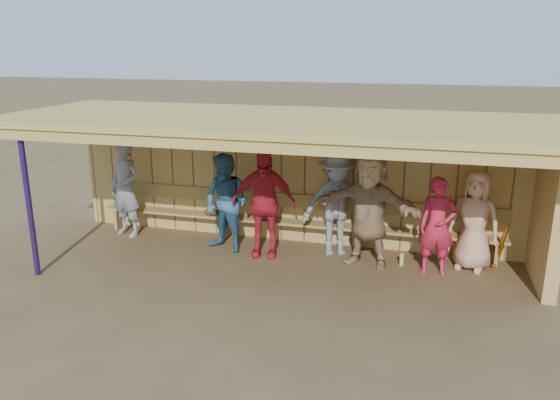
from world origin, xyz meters
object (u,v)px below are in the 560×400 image
Objects in this scene: player_h at (475,221)px; player_e at (336,203)px; player_d at (263,203)px; player_g at (437,226)px; player_c at (226,203)px; player_f at (369,209)px; bench at (291,216)px; player_a at (126,189)px.

player_e is at bearing -163.04° from player_h.
player_g is (2.91, -0.01, -0.15)m from player_d.
player_f reaches higher than player_c.
player_f is 0.26× the size of bench.
player_e is 2.29m from player_h.
player_h is (6.36, 0.03, -0.09)m from player_a.
player_e is 0.70m from player_f.
bench is at bearing -168.04° from player_h.
player_d reaches higher than player_e.
player_h is at bearing -6.67° from bench.
player_g is at bearing 18.23° from player_c.
bench is at bearing 57.45° from player_d.
player_d is 1.14× the size of player_h.
player_d is 2.92m from player_g.
player_f is (2.51, 0.03, 0.09)m from player_c.
bench is (1.01, 0.68, -0.36)m from player_c.
player_h is at bearing 23.13° from player_c.
player_e is at bearing 160.27° from player_g.
player_a is at bearing -161.12° from player_h.
player_h is 3.22m from bench.
player_e is 1.76m from player_g.
player_f is 1.12m from player_g.
bench is (0.31, 0.71, -0.43)m from player_d.
player_e is at bearing 162.05° from player_f.
player_c is at bearing -145.97° from bench.
player_e reaches higher than player_c.
player_c is 1.11× the size of player_g.
player_e is at bearing 16.40° from player_a.
player_d is 1.27m from player_e.
player_a is 4.68m from player_f.
player_h is (1.69, 0.28, -0.15)m from player_f.
player_c is 0.93× the size of player_d.
player_f is (0.60, -0.35, 0.05)m from player_e.
player_f reaches higher than player_d.
bench is (-2.60, 0.72, -0.27)m from player_g.
bench is (-0.89, 0.31, -0.40)m from player_e.
player_a is at bearing 161.31° from player_e.
player_c reaches higher than player_g.
player_g is at bearing -15.57° from bench.
player_c reaches higher than player_h.
player_e is (4.08, 0.10, 0.00)m from player_a.
player_c is at bearing -157.12° from player_h.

